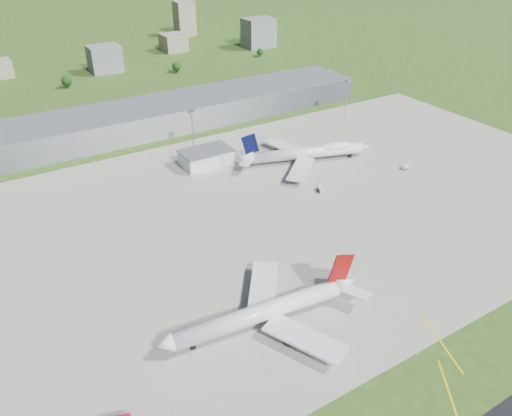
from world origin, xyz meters
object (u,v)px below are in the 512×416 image
airliner_red_twin (267,311)px  airliner_blue_quad (308,153)px  van_white_near (321,189)px  tug_yellow (256,279)px  van_white_far (405,167)px

airliner_red_twin → airliner_blue_quad: 127.59m
airliner_red_twin → van_white_near: (71.61, 62.96, -4.01)m
airliner_blue_quad → tug_yellow: airliner_blue_quad is taller
airliner_blue_quad → tug_yellow: size_ratio=17.36×
airliner_blue_quad → tug_yellow: 106.78m
airliner_red_twin → van_white_near: airliner_red_twin is taller
airliner_blue_quad → van_white_far: (38.91, -34.53, -4.28)m
airliner_red_twin → van_white_far: 138.83m
airliner_red_twin → van_white_near: size_ratio=13.90×
tug_yellow → van_white_near: van_white_near is taller
airliner_blue_quad → tug_yellow: (-77.88, -72.92, -4.46)m
van_white_near → van_white_far: van_white_near is taller
airliner_blue_quad → van_white_far: bearing=-23.3°
airliner_red_twin → tug_yellow: bearing=-106.9°
airliner_red_twin → airliner_blue_quad: (86.63, 93.67, 0.16)m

